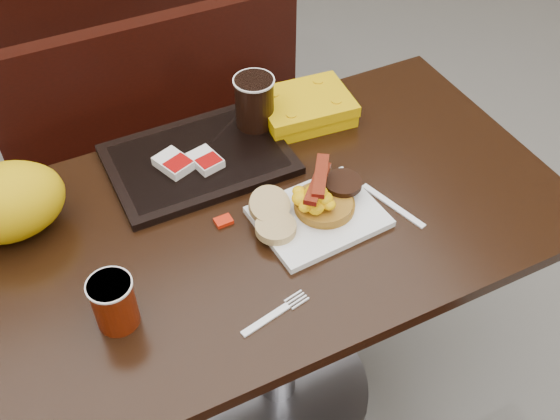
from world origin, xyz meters
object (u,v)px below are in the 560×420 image
bench_near_n (179,154)px  hashbrown_sleeve_left (174,163)px  table_near (277,316)px  coffee_cup_far (254,102)px  paper_bag (7,202)px  fork (266,320)px  coffee_cup_near (114,303)px  platter (319,217)px  clamshell (305,108)px  hashbrown_sleeve_right (205,160)px  knife (393,206)px  tray (199,159)px  pancake_stack (325,203)px

bench_near_n → hashbrown_sleeve_left: 0.67m
table_near → coffee_cup_far: coffee_cup_far is taller
hashbrown_sleeve_left → paper_bag: paper_bag is taller
fork → coffee_cup_near: bearing=141.7°
coffee_cup_near → hashbrown_sleeve_left: bearing=55.4°
platter → hashbrown_sleeve_left: 0.34m
platter → clamshell: clamshell is taller
hashbrown_sleeve_right → clamshell: size_ratio=0.34×
platter → paper_bag: paper_bag is taller
knife → coffee_cup_near: bearing=-103.7°
coffee_cup_near → fork: (0.23, -0.12, -0.05)m
hashbrown_sleeve_right → knife: bearing=-54.9°
tray → hashbrown_sleeve_right: hashbrown_sleeve_right is taller
pancake_stack → coffee_cup_far: coffee_cup_far is taller
fork → hashbrown_sleeve_right: 0.42m
pancake_stack → tray: bearing=123.9°
platter → hashbrown_sleeve_right: size_ratio=3.36×
coffee_cup_near → coffee_cup_far: coffee_cup_far is taller
bench_near_n → hashbrown_sleeve_left: bearing=-106.6°
table_near → hashbrown_sleeve_right: hashbrown_sleeve_right is taller
hashbrown_sleeve_left → hashbrown_sleeve_right: 0.07m
hashbrown_sleeve_right → paper_bag: 0.41m
coffee_cup_near → paper_bag: bearing=111.1°
pancake_stack → platter: bearing=-148.3°
tray → knife: bearing=-44.7°
bench_near_n → coffee_cup_far: (0.07, -0.44, 0.47)m
hashbrown_sleeve_left → hashbrown_sleeve_right: size_ratio=1.08×
fork → coffee_cup_far: (0.21, 0.50, 0.08)m
tray → fork: bearing=-96.3°
platter → paper_bag: (-0.55, 0.24, 0.07)m
table_near → coffee_cup_far: (0.07, 0.26, 0.45)m
tray → coffee_cup_far: 0.18m
hashbrown_sleeve_left → fork: bearing=-109.3°
hashbrown_sleeve_right → paper_bag: (-0.41, 0.00, 0.05)m
clamshell → fork: bearing=-119.2°
clamshell → paper_bag: 0.69m
pancake_stack → hashbrown_sleeve_left: pancake_stack is taller
fork → knife: bearing=9.4°
paper_bag → pancake_stack: bearing=-22.0°
hashbrown_sleeve_left → clamshell: bearing=-12.8°
bench_near_n → platter: 0.86m
coffee_cup_far → knife: bearing=-67.3°
table_near → pancake_stack: (0.09, -0.05, 0.40)m
coffee_cup_far → paper_bag: paper_bag is taller
platter → clamshell: (0.13, 0.31, 0.02)m
pancake_stack → fork: (-0.22, -0.19, -0.03)m
hashbrown_sleeve_right → paper_bag: bearing=166.9°
hashbrown_sleeve_left → bench_near_n: bearing=52.7°
table_near → paper_bag: 0.69m
platter → pancake_stack: 0.03m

